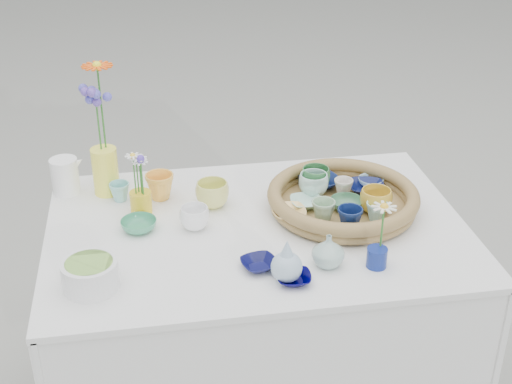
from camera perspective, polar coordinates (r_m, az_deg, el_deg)
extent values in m
imported|color=#101E53|center=(2.35, 5.12, 0.80)|extent=(0.16, 0.16, 0.03)
imported|color=#0A113C|center=(2.33, 8.82, 0.33)|extent=(0.14, 0.14, 0.03)
imported|color=gold|center=(2.20, 9.56, -0.72)|extent=(0.13, 0.13, 0.08)
imported|color=#427554|center=(2.22, 7.24, -0.97)|extent=(0.13, 0.13, 0.03)
imported|color=#90B58E|center=(2.14, 5.40, -1.52)|extent=(0.09, 0.09, 0.07)
imported|color=#AFDFD0|center=(2.23, 4.03, -0.84)|extent=(0.10, 0.10, 0.02)
imported|color=silver|center=(2.28, 4.62, 0.60)|extent=(0.11, 0.11, 0.07)
imported|color=beige|center=(2.29, 7.01, 0.35)|extent=(0.07, 0.07, 0.06)
imported|color=#B5E6FF|center=(2.37, 9.18, 0.82)|extent=(0.08, 0.08, 0.03)
imported|color=#0F2050|center=(2.11, 7.51, -2.14)|extent=(0.09, 0.09, 0.07)
imported|color=#FFD37D|center=(2.17, 2.64, -1.68)|extent=(0.11, 0.11, 0.03)
imported|color=#A8E5DA|center=(2.16, 9.63, -1.55)|extent=(0.07, 0.07, 0.06)
imported|color=#35723E|center=(2.32, 4.78, 1.07)|extent=(0.11, 0.11, 0.07)
imported|color=#FCB544|center=(2.31, -7.69, 0.45)|extent=(0.12, 0.12, 0.09)
imported|color=#DCDD6E|center=(2.25, -3.51, -0.19)|extent=(0.11, 0.11, 0.08)
imported|color=#3D946A|center=(2.16, -9.36, -2.63)|extent=(0.14, 0.14, 0.03)
imported|color=white|center=(2.14, -4.94, -2.08)|extent=(0.12, 0.12, 0.07)
imported|color=#0B0C3F|center=(1.96, 0.26, -5.80)|extent=(0.12, 0.12, 0.02)
imported|color=#84D0CC|center=(2.32, -10.84, 0.02)|extent=(0.09, 0.09, 0.06)
imported|color=#020040|center=(1.91, 3.04, -6.90)|extent=(0.10, 0.10, 0.02)
imported|color=#95B4AA|center=(1.96, 5.80, -4.69)|extent=(0.11, 0.11, 0.09)
cylinder|color=navy|center=(1.99, 9.64, -5.19)|extent=(0.07, 0.07, 0.06)
cylinder|color=#FFF849|center=(2.36, -11.95, 1.65)|extent=(0.10, 0.10, 0.16)
cylinder|color=yellow|center=(2.24, -9.19, -0.82)|extent=(0.09, 0.09, 0.07)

